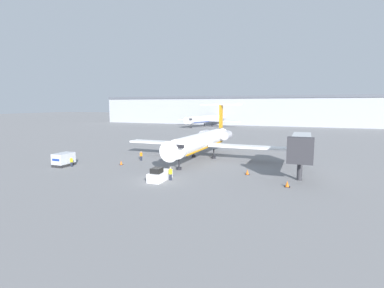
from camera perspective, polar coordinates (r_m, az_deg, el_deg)
ground_plane at (r=41.05m, az=-6.78°, el=-6.99°), size 600.00×600.00×0.00m
terminal_building at (r=156.24m, az=14.29°, el=6.20°), size 180.00×16.80×14.55m
airplane_main at (r=57.06m, az=2.01°, el=0.64°), size 31.06×27.90×10.33m
pushback_tug at (r=41.18m, az=-6.16°, el=-5.92°), size 1.85×4.25×1.89m
luggage_cart at (r=54.65m, az=-23.26°, el=-2.74°), size 2.09×3.40×2.19m
worker_near_tug at (r=40.97m, az=-4.12°, el=-5.62°), size 0.40×0.25×1.80m
worker_by_wing at (r=55.88m, az=-9.66°, el=-2.22°), size 0.40×0.24×1.72m
worker_on_apron at (r=53.55m, az=-21.98°, el=-3.15°), size 0.40×0.24×1.63m
traffic_cone_left at (r=52.78m, az=-13.34°, el=-3.50°), size 0.58×0.58×0.72m
traffic_cone_right at (r=44.99m, az=10.50°, el=-5.29°), size 0.64×0.64×0.78m
traffic_cone_mid at (r=39.62m, az=17.68°, el=-7.28°), size 0.68×0.68×0.77m
airplane_parked_far_left at (r=142.06m, az=2.93°, el=4.77°), size 33.09×32.52×10.22m
jet_bridge at (r=45.37m, az=20.06°, el=-0.28°), size 3.20×12.75×6.19m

